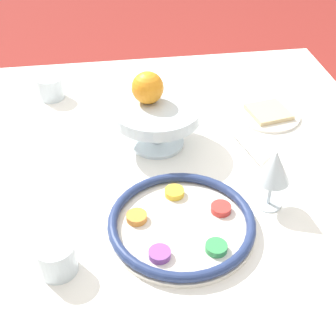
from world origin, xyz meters
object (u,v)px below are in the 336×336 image
at_px(seder_plate, 182,223).
at_px(bread_plate, 268,114).
at_px(cup_mid, 50,88).
at_px(orange_fruit, 148,88).
at_px(wine_glass, 274,168).
at_px(fruit_stand, 157,115).
at_px(napkin_roll, 252,145).
at_px(cup_near, 56,258).

xyz_separation_m(seder_plate, bread_plate, (0.39, -0.31, -0.01)).
bearing_deg(cup_mid, orange_fruit, -134.15).
bearing_deg(orange_fruit, seder_plate, -174.91).
height_order(wine_glass, fruit_stand, wine_glass).
distance_m(wine_glass, napkin_roll, 0.21).
relative_size(seder_plate, wine_glass, 2.12).
xyz_separation_m(fruit_stand, cup_near, (-0.37, 0.23, -0.05)).
distance_m(fruit_stand, napkin_roll, 0.25).
bearing_deg(cup_mid, seder_plate, -153.52).
height_order(fruit_stand, bread_plate, fruit_stand).
distance_m(wine_glass, bread_plate, 0.37).
bearing_deg(orange_fruit, cup_mid, 45.85).
distance_m(fruit_stand, orange_fruit, 0.07).
distance_m(napkin_roll, cup_near, 0.55).
bearing_deg(orange_fruit, napkin_roll, -109.71).
xyz_separation_m(seder_plate, napkin_roll, (0.24, -0.22, 0.00)).
xyz_separation_m(napkin_roll, cup_near, (-0.31, 0.46, 0.01)).
bearing_deg(orange_fruit, cup_near, 151.45).
distance_m(fruit_stand, cup_near, 0.44).
height_order(fruit_stand, napkin_roll, fruit_stand).
bearing_deg(fruit_stand, bread_plate, -75.18).
height_order(fruit_stand, cup_near, fruit_stand).
bearing_deg(cup_near, orange_fruit, -28.55).
xyz_separation_m(bread_plate, cup_near, (-0.46, 0.55, 0.02)).
bearing_deg(wine_glass, cup_mid, 42.39).
distance_m(fruit_stand, cup_mid, 0.39).
height_order(wine_glass, orange_fruit, orange_fruit).
xyz_separation_m(seder_plate, fruit_stand, (0.30, 0.01, 0.07)).
distance_m(wine_glass, orange_fruit, 0.36).
bearing_deg(cup_mid, cup_near, -176.26).
xyz_separation_m(wine_glass, cup_near, (-0.12, 0.44, -0.07)).
distance_m(seder_plate, napkin_roll, 0.32).
distance_m(wine_glass, cup_mid, 0.72).
height_order(bread_plate, cup_mid, cup_mid).
bearing_deg(fruit_stand, cup_near, 147.93).
height_order(orange_fruit, bread_plate, orange_fruit).
xyz_separation_m(seder_plate, cup_near, (-0.07, 0.24, 0.02)).
height_order(seder_plate, orange_fruit, orange_fruit).
bearing_deg(bread_plate, orange_fruit, 100.16).
bearing_deg(fruit_stand, napkin_roll, -105.65).
bearing_deg(seder_plate, napkin_roll, -42.26).
bearing_deg(bread_plate, wine_glass, 162.13).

